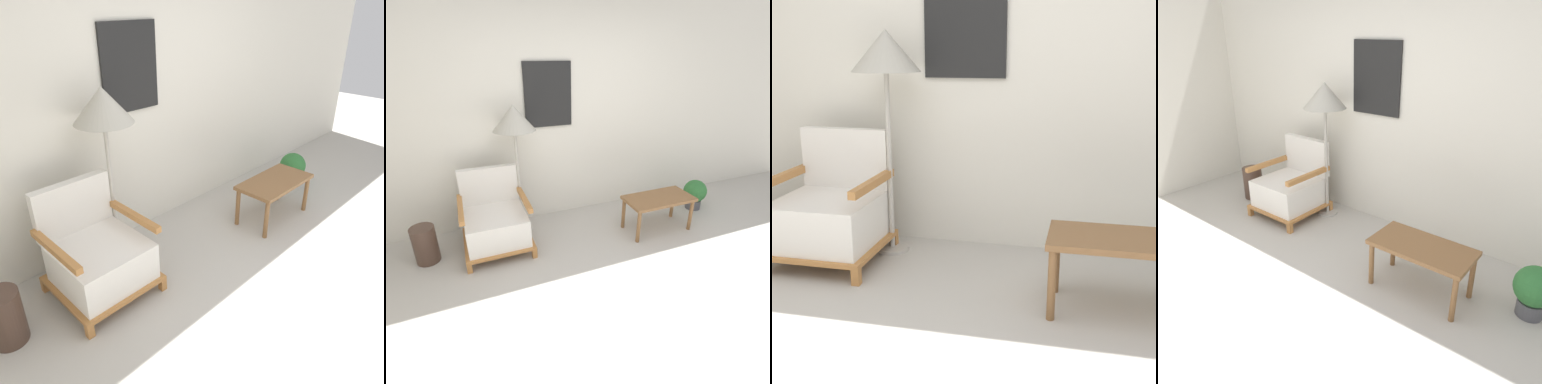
% 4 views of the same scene
% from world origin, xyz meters
% --- Properties ---
extents(wall_back, '(8.00, 0.09, 2.70)m').
position_xyz_m(wall_back, '(-0.00, 2.11, 1.35)').
color(wall_back, silver).
rests_on(wall_back, ground_plane).
extents(armchair, '(0.71, 0.70, 0.85)m').
position_xyz_m(armchair, '(-1.06, 1.55, 0.32)').
color(armchair, '#B2753D').
rests_on(armchair, ground_plane).
extents(floor_lamp, '(0.46, 0.46, 1.51)m').
position_xyz_m(floor_lamp, '(-0.72, 1.80, 1.32)').
color(floor_lamp, '#B7B2A8').
rests_on(floor_lamp, ground_plane).
extents(coffee_table, '(0.81, 0.42, 0.43)m').
position_xyz_m(coffee_table, '(0.82, 1.21, 0.37)').
color(coffee_table, brown).
rests_on(coffee_table, ground_plane).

